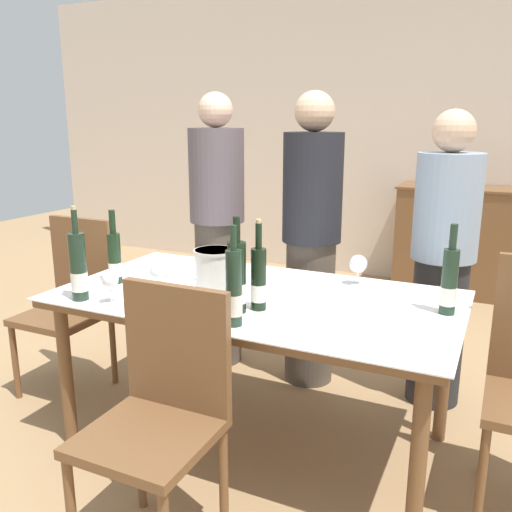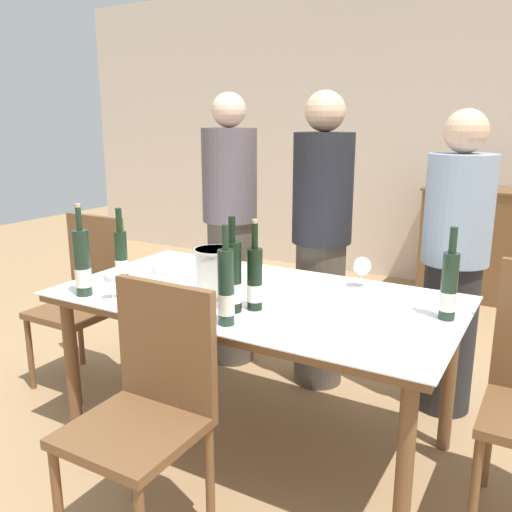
# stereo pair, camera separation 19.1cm
# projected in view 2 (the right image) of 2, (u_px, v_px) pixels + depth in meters

# --- Properties ---
(ground_plane) EXTENTS (12.00, 12.00, 0.00)m
(ground_plane) POSITION_uv_depth(u_px,v_px,m) (256.00, 440.00, 2.62)
(ground_plane) COLOR #A37F56
(back_wall) EXTENTS (8.00, 0.10, 2.80)m
(back_wall) POSITION_uv_depth(u_px,v_px,m) (428.00, 132.00, 4.92)
(back_wall) COLOR beige
(back_wall) RESTS_ON ground_plane
(sideboard_cabinet) EXTENTS (1.23, 0.46, 0.95)m
(sideboard_cabinet) POSITION_uv_depth(u_px,v_px,m) (497.00, 246.00, 4.56)
(sideboard_cabinet) COLOR brown
(sideboard_cabinet) RESTS_ON ground_plane
(dining_table) EXTENTS (1.78, 0.96, 0.74)m
(dining_table) POSITION_uv_depth(u_px,v_px,m) (256.00, 309.00, 2.45)
(dining_table) COLOR brown
(dining_table) RESTS_ON ground_plane
(ice_bucket) EXTENTS (0.19, 0.19, 0.21)m
(ice_bucket) POSITION_uv_depth(u_px,v_px,m) (215.00, 271.00, 2.41)
(ice_bucket) COLOR white
(ice_bucket) RESTS_ON dining_table
(wine_bottle_0) EXTENTS (0.06, 0.06, 0.39)m
(wine_bottle_0) POSITION_uv_depth(u_px,v_px,m) (226.00, 289.00, 2.05)
(wine_bottle_0) COLOR #1E3323
(wine_bottle_0) RESTS_ON dining_table
(wine_bottle_1) EXTENTS (0.07, 0.07, 0.38)m
(wine_bottle_1) POSITION_uv_depth(u_px,v_px,m) (255.00, 280.00, 2.22)
(wine_bottle_1) COLOR black
(wine_bottle_1) RESTS_ON dining_table
(wine_bottle_2) EXTENTS (0.08, 0.08, 0.40)m
(wine_bottle_2) POSITION_uv_depth(u_px,v_px,m) (232.00, 279.00, 2.19)
(wine_bottle_2) COLOR black
(wine_bottle_2) RESTS_ON dining_table
(wine_bottle_3) EXTENTS (0.06, 0.06, 0.36)m
(wine_bottle_3) POSITION_uv_depth(u_px,v_px,m) (121.00, 255.00, 2.64)
(wine_bottle_3) COLOR black
(wine_bottle_3) RESTS_ON dining_table
(wine_bottle_4) EXTENTS (0.07, 0.07, 0.41)m
(wine_bottle_4) POSITION_uv_depth(u_px,v_px,m) (82.00, 265.00, 2.40)
(wine_bottle_4) COLOR #1E3323
(wine_bottle_4) RESTS_ON dining_table
(wine_bottle_5) EXTENTS (0.06, 0.06, 0.37)m
(wine_bottle_5) POSITION_uv_depth(u_px,v_px,m) (449.00, 287.00, 2.11)
(wine_bottle_5) COLOR #1E3323
(wine_bottle_5) RESTS_ON dining_table
(wine_glass_0) EXTENTS (0.09, 0.09, 0.14)m
(wine_glass_0) POSITION_uv_depth(u_px,v_px,m) (211.00, 262.00, 2.63)
(wine_glass_0) COLOR white
(wine_glass_0) RESTS_ON dining_table
(wine_glass_1) EXTENTS (0.09, 0.09, 0.15)m
(wine_glass_1) POSITION_uv_depth(u_px,v_px,m) (362.00, 267.00, 2.52)
(wine_glass_1) COLOR white
(wine_glass_1) RESTS_ON dining_table
(wine_glass_2) EXTENTS (0.09, 0.09, 0.15)m
(wine_glass_2) POSITION_uv_depth(u_px,v_px,m) (161.00, 270.00, 2.44)
(wine_glass_2) COLOR white
(wine_glass_2) RESTS_ON dining_table
(wine_glass_3) EXTENTS (0.07, 0.07, 0.14)m
(wine_glass_3) POSITION_uv_depth(u_px,v_px,m) (112.00, 278.00, 2.35)
(wine_glass_3) COLOR white
(wine_glass_3) RESTS_ON dining_table
(chair_left_end) EXTENTS (0.42, 0.42, 0.97)m
(chair_left_end) POSITION_uv_depth(u_px,v_px,m) (86.00, 290.00, 3.13)
(chair_left_end) COLOR brown
(chair_left_end) RESTS_ON ground_plane
(chair_near_front) EXTENTS (0.42, 0.42, 0.95)m
(chair_near_front) POSITION_uv_depth(u_px,v_px,m) (149.00, 399.00, 1.90)
(chair_near_front) COLOR brown
(chair_near_front) RESTS_ON ground_plane
(person_host) EXTENTS (0.33, 0.33, 1.66)m
(person_host) POSITION_uv_depth(u_px,v_px,m) (230.00, 232.00, 3.32)
(person_host) COLOR #51473D
(person_host) RESTS_ON ground_plane
(person_guest_left) EXTENTS (0.33, 0.33, 1.65)m
(person_guest_left) POSITION_uv_depth(u_px,v_px,m) (321.00, 243.00, 3.02)
(person_guest_left) COLOR #51473D
(person_guest_left) RESTS_ON ground_plane
(person_guest_right) EXTENTS (0.33, 0.33, 1.56)m
(person_guest_right) POSITION_uv_depth(u_px,v_px,m) (454.00, 267.00, 2.74)
(person_guest_right) COLOR #262628
(person_guest_right) RESTS_ON ground_plane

